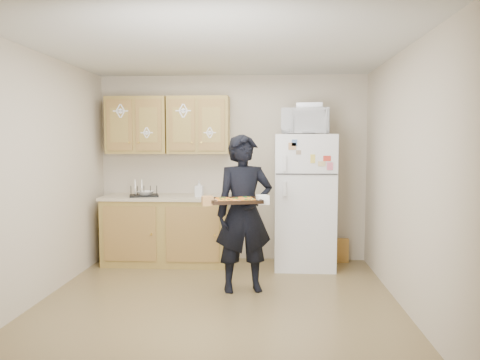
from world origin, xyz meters
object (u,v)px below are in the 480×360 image
at_px(refrigerator, 304,201).
at_px(baking_tray, 235,201).
at_px(person, 244,213).
at_px(microwave, 306,121).
at_px(dish_rack, 144,191).

distance_m(refrigerator, baking_tray, 1.55).
relative_size(person, microwave, 2.88).
relative_size(microwave, dish_rack, 1.60).
distance_m(refrigerator, dish_rack, 2.08).
height_order(refrigerator, baking_tray, refrigerator).
distance_m(person, microwave, 1.59).
relative_size(refrigerator, microwave, 2.91).
xyz_separation_m(person, baking_tray, (-0.07, -0.29, 0.17)).
bearing_deg(refrigerator, microwave, -83.41).
xyz_separation_m(baking_tray, microwave, (0.79, 1.27, 0.85)).
bearing_deg(person, dish_rack, 129.61).
height_order(refrigerator, dish_rack, refrigerator).
bearing_deg(baking_tray, refrigerator, 45.47).
bearing_deg(microwave, dish_rack, -174.42).
distance_m(person, dish_rack, 1.70).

